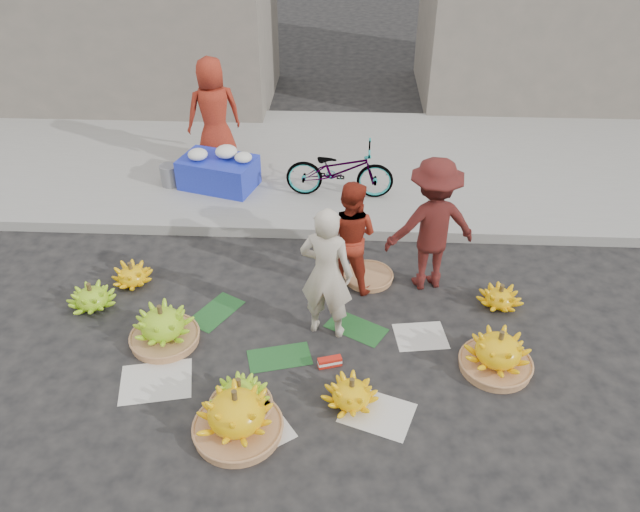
{
  "coord_description": "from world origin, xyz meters",
  "views": [
    {
      "loc": [
        0.55,
        -4.92,
        4.58
      ],
      "look_at": [
        0.28,
        0.67,
        0.7
      ],
      "focal_mm": 35.0,
      "sensor_mm": 36.0,
      "label": 1
    }
  ],
  "objects_px": {
    "banana_bunch_0": "(163,326)",
    "bicycle": "(340,170)",
    "vendor_cream": "(326,274)",
    "banana_bunch_4": "(498,352)",
    "flower_table": "(219,171)"
  },
  "relations": [
    {
      "from": "vendor_cream",
      "to": "flower_table",
      "type": "height_order",
      "value": "vendor_cream"
    },
    {
      "from": "banana_bunch_4",
      "to": "flower_table",
      "type": "distance_m",
      "value": 4.94
    },
    {
      "from": "banana_bunch_0",
      "to": "bicycle",
      "type": "relative_size",
      "value": 0.55
    },
    {
      "from": "vendor_cream",
      "to": "flower_table",
      "type": "distance_m",
      "value": 3.5
    },
    {
      "from": "flower_table",
      "to": "bicycle",
      "type": "relative_size",
      "value": 0.79
    },
    {
      "from": "banana_bunch_4",
      "to": "flower_table",
      "type": "bearing_deg",
      "value": 134.48
    },
    {
      "from": "banana_bunch_0",
      "to": "vendor_cream",
      "type": "height_order",
      "value": "vendor_cream"
    },
    {
      "from": "banana_bunch_0",
      "to": "bicycle",
      "type": "height_order",
      "value": "bicycle"
    },
    {
      "from": "banana_bunch_4",
      "to": "bicycle",
      "type": "xyz_separation_m",
      "value": [
        -1.67,
        3.33,
        0.31
      ]
    },
    {
      "from": "banana_bunch_4",
      "to": "vendor_cream",
      "type": "height_order",
      "value": "vendor_cream"
    },
    {
      "from": "vendor_cream",
      "to": "bicycle",
      "type": "distance_m",
      "value": 2.85
    },
    {
      "from": "banana_bunch_4",
      "to": "flower_table",
      "type": "xyz_separation_m",
      "value": [
        -3.46,
        3.52,
        0.16
      ]
    },
    {
      "from": "flower_table",
      "to": "vendor_cream",
      "type": "bearing_deg",
      "value": -43.98
    },
    {
      "from": "banana_bunch_4",
      "to": "flower_table",
      "type": "relative_size",
      "value": 0.59
    },
    {
      "from": "flower_table",
      "to": "banana_bunch_4",
      "type": "bearing_deg",
      "value": -28.91
    }
  ]
}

